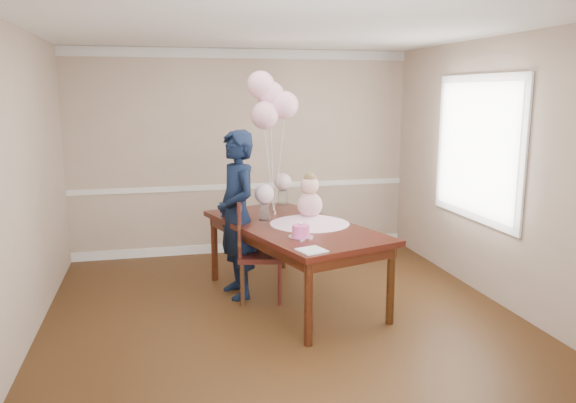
{
  "coord_description": "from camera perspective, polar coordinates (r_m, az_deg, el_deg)",
  "views": [
    {
      "loc": [
        -1.12,
        -4.88,
        2.14
      ],
      "look_at": [
        0.16,
        0.57,
        1.05
      ],
      "focal_mm": 35.0,
      "sensor_mm": 36.0,
      "label": 1
    }
  ],
  "objects": [
    {
      "name": "floor",
      "position": [
        5.45,
        -0.25,
        -12.12
      ],
      "size": [
        4.5,
        5.0,
        0.0
      ],
      "primitive_type": "cube",
      "color": "#311C0C",
      "rests_on": "ground"
    },
    {
      "name": "ceiling",
      "position": [
        5.04,
        -0.28,
        17.39
      ],
      "size": [
        4.5,
        5.0,
        0.02
      ],
      "primitive_type": "cube",
      "color": "white",
      "rests_on": "wall_back"
    },
    {
      "name": "wall_back",
      "position": [
        7.51,
        -4.57,
        4.95
      ],
      "size": [
        4.5,
        0.02,
        2.7
      ],
      "primitive_type": "cube",
      "color": "tan",
      "rests_on": "floor"
    },
    {
      "name": "wall_front",
      "position": [
        2.75,
        11.58,
        -5.95
      ],
      "size": [
        4.5,
        0.02,
        2.7
      ],
      "primitive_type": "cube",
      "color": "tan",
      "rests_on": "floor"
    },
    {
      "name": "wall_left",
      "position": [
        5.07,
        -25.89,
        0.93
      ],
      "size": [
        0.02,
        5.0,
        2.7
      ],
      "primitive_type": "cube",
      "color": "tan",
      "rests_on": "floor"
    },
    {
      "name": "wall_right",
      "position": [
        5.99,
        21.25,
        2.68
      ],
      "size": [
        0.02,
        5.0,
        2.7
      ],
      "primitive_type": "cube",
      "color": "tan",
      "rests_on": "floor"
    },
    {
      "name": "chair_rail_trim",
      "position": [
        7.56,
        -4.51,
        1.55
      ],
      "size": [
        4.5,
        0.02,
        0.07
      ],
      "primitive_type": "cube",
      "color": "white",
      "rests_on": "wall_back"
    },
    {
      "name": "crown_molding",
      "position": [
        7.47,
        -4.71,
        14.75
      ],
      "size": [
        4.5,
        0.02,
        0.12
      ],
      "primitive_type": "cube",
      "color": "silver",
      "rests_on": "wall_back"
    },
    {
      "name": "baseboard_trim",
      "position": [
        7.74,
        -4.41,
        -4.6
      ],
      "size": [
        4.5,
        0.02,
        0.12
      ],
      "primitive_type": "cube",
      "color": "white",
      "rests_on": "floor"
    },
    {
      "name": "window_frame",
      "position": [
        6.37,
        18.68,
        5.12
      ],
      "size": [
        0.02,
        1.66,
        1.56
      ],
      "primitive_type": "cube",
      "color": "white",
      "rests_on": "wall_right"
    },
    {
      "name": "window_blinds",
      "position": [
        6.36,
        18.54,
        5.12
      ],
      "size": [
        0.01,
        1.5,
        1.4
      ],
      "primitive_type": "cube",
      "color": "white",
      "rests_on": "wall_right"
    },
    {
      "name": "dining_table_top",
      "position": [
        5.76,
        0.55,
        -2.58
      ],
      "size": [
        1.69,
        2.39,
        0.05
      ],
      "primitive_type": "cube",
      "rotation": [
        0.0,
        0.0,
        0.31
      ],
      "color": "black",
      "rests_on": "table_leg_fl"
    },
    {
      "name": "table_apron",
      "position": [
        5.78,
        0.55,
        -3.37
      ],
      "size": [
        1.55,
        2.26,
        0.11
      ],
      "primitive_type": "cube",
      "rotation": [
        0.0,
        0.0,
        0.31
      ],
      "color": "black",
      "rests_on": "table_leg_fl"
    },
    {
      "name": "table_leg_fl",
      "position": [
        4.84,
        2.1,
        -10.32
      ],
      "size": [
        0.1,
        0.1,
        0.76
      ],
      "primitive_type": "cylinder",
      "rotation": [
        0.0,
        0.0,
        0.31
      ],
      "color": "black",
      "rests_on": "floor"
    },
    {
      "name": "table_leg_fr",
      "position": [
        5.36,
        10.39,
        -8.34
      ],
      "size": [
        0.1,
        0.1,
        0.76
      ],
      "primitive_type": "cylinder",
      "rotation": [
        0.0,
        0.0,
        0.31
      ],
      "color": "black",
      "rests_on": "floor"
    },
    {
      "name": "table_leg_bl",
      "position": [
        6.52,
        -7.48,
        -4.74
      ],
      "size": [
        0.1,
        0.1,
        0.76
      ],
      "primitive_type": "cylinder",
      "rotation": [
        0.0,
        0.0,
        0.31
      ],
      "color": "black",
      "rests_on": "floor"
    },
    {
      "name": "table_leg_br",
      "position": [
        6.92,
        -0.53,
        -3.73
      ],
      "size": [
        0.1,
        0.1,
        0.76
      ],
      "primitive_type": "cylinder",
      "rotation": [
        0.0,
        0.0,
        0.31
      ],
      "color": "black",
      "rests_on": "floor"
    },
    {
      "name": "baby_skirt",
      "position": [
        5.78,
        2.21,
        -1.71
      ],
      "size": [
        1.03,
        1.03,
        0.11
      ],
      "primitive_type": "cone",
      "rotation": [
        0.0,
        0.0,
        0.31
      ],
      "color": "#F5B4D3",
      "rests_on": "dining_table_top"
    },
    {
      "name": "baby_torso",
      "position": [
        5.75,
        2.22,
        -0.35
      ],
      "size": [
        0.26,
        0.26,
        0.26
      ],
      "primitive_type": "sphere",
      "color": "pink",
      "rests_on": "baby_skirt"
    },
    {
      "name": "baby_head",
      "position": [
        5.71,
        2.24,
        1.68
      ],
      "size": [
        0.18,
        0.18,
        0.18
      ],
      "primitive_type": "sphere",
      "color": "beige",
      "rests_on": "baby_torso"
    },
    {
      "name": "baby_hair",
      "position": [
        5.7,
        2.24,
        2.32
      ],
      "size": [
        0.13,
        0.13,
        0.13
      ],
      "primitive_type": "sphere",
      "color": "brown",
      "rests_on": "baby_head"
    },
    {
      "name": "cake_platter",
      "position": [
        5.24,
        1.3,
        -3.62
      ],
      "size": [
        0.3,
        0.3,
        0.01
      ],
      "primitive_type": "cylinder",
      "rotation": [
        0.0,
        0.0,
        0.31
      ],
      "color": "silver",
      "rests_on": "dining_table_top"
    },
    {
      "name": "birthday_cake",
      "position": [
        5.22,
        1.31,
        -2.99
      ],
      "size": [
        0.2,
        0.2,
        0.11
      ],
      "primitive_type": "cylinder",
      "rotation": [
        0.0,
        0.0,
        0.31
      ],
      "color": "#E8499E",
      "rests_on": "cake_platter"
    },
    {
      "name": "cake_flower_a",
      "position": [
        5.21,
        1.31,
        -2.24
      ],
      "size": [
        0.03,
        0.03,
        0.03
      ],
      "primitive_type": "sphere",
      "color": "white",
      "rests_on": "birthday_cake"
    },
    {
      "name": "cake_flower_b",
      "position": [
        5.24,
        1.49,
        -2.15
      ],
      "size": [
        0.03,
        0.03,
        0.03
      ],
      "primitive_type": "sphere",
      "color": "silver",
      "rests_on": "birthday_cake"
    },
    {
      "name": "rose_vase_near",
      "position": [
        5.93,
        -2.42,
        -1.07
      ],
      "size": [
        0.14,
        0.14,
        0.17
      ],
      "primitive_type": "cylinder",
      "rotation": [
        0.0,
        0.0,
        0.31
      ],
      "color": "silver",
      "rests_on": "dining_table_top"
    },
    {
      "name": "roses_near",
      "position": [
        5.89,
        -2.44,
        0.79
      ],
      "size": [
        0.21,
        0.21,
        0.21
      ],
      "primitive_type": "sphere",
      "color": "beige",
      "rests_on": "rose_vase_near"
    },
    {
      "name": "rose_vase_far",
      "position": [
        6.72,
        -0.53,
        0.37
      ],
      "size": [
        0.14,
        0.14,
        0.17
      ],
      "primitive_type": "cylinder",
      "rotation": [
        0.0,
        0.0,
        0.31
      ],
      "color": "white",
      "rests_on": "dining_table_top"
    },
    {
      "name": "roses_far",
      "position": [
        6.68,
        -0.53,
        2.02
      ],
      "size": [
        0.21,
        0.21,
        0.21
      ],
      "primitive_type": "sphere",
      "color": "beige",
      "rests_on": "rose_vase_far"
    },
    {
      "name": "napkin",
      "position": [
        4.8,
        2.41,
        -4.98
      ],
      "size": [
        0.27,
        0.27,
        0.01
      ],
      "primitive_type": "cube",
      "rotation": [
        0.0,
        0.0,
        0.31
      ],
      "color": "silver",
      "rests_on": "dining_table_top"
    },
    {
      "name": "balloon_weight",
      "position": [
        6.31,
        -1.42,
        -1.03
      ],
      "size": [
        0.05,
        0.05,
        0.02
      ],
      "primitive_type": "cylinder",
      "rotation": [
        0.0,
        0.0,
        0.31
      ],
      "color": "#BABABF",
      "rests_on": "dining_table_top"
    },
    {
      "name": "balloon_a",
      "position": [
        6.12,
        -2.36,
        8.73
      ],
      "size": [
        0.3,
        0.3,
        0.3
      ],
      "primitive_type": "sphere",
      "color": "#ECA7B6",
      "rests_on": "balloon_ribbon_a"
    },
    {
      "name": "balloon_b",
      "position": [
        6.18,
        -0.34,
        9.76
      ],
      "size": [
        0.3,
        0.3,
        0.3
      ],
      "primitive_type": "sphere",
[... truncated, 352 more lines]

